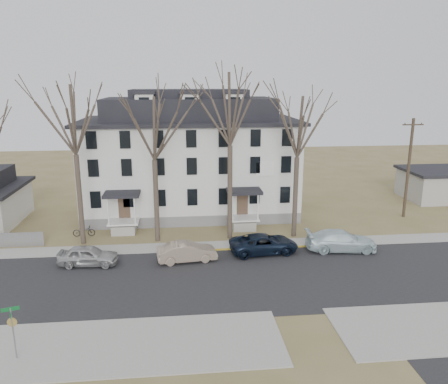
{
  "coord_description": "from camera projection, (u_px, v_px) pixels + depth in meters",
  "views": [
    {
      "loc": [
        -2.95,
        -24.57,
        12.87
      ],
      "look_at": [
        0.43,
        9.0,
        4.22
      ],
      "focal_mm": 35.0,
      "sensor_mm": 36.0,
      "label": 1
    }
  ],
  "objects": [
    {
      "name": "utility_pole_far",
      "position": [
        409.0,
        167.0,
        41.24
      ],
      "size": [
        2.0,
        0.28,
        9.5
      ],
      "color": "#3D3023",
      "rests_on": "ground"
    },
    {
      "name": "car_tan",
      "position": [
        187.0,
        252.0,
        31.79
      ],
      "size": [
        4.47,
        2.05,
        1.42
      ],
      "primitive_type": "imported",
      "rotation": [
        0.0,
        0.0,
        1.7
      ],
      "color": "gray",
      "rests_on": "ground"
    },
    {
      "name": "street_sign",
      "position": [
        12.0,
        325.0,
        20.3
      ],
      "size": [
        0.78,
        0.78,
        2.74
      ],
      "rotation": [
        0.0,
        0.0,
        0.29
      ],
      "color": "gray",
      "rests_on": "ground"
    },
    {
      "name": "distant_building",
      "position": [
        442.0,
        184.0,
        48.55
      ],
      "size": [
        8.5,
        6.5,
        3.35
      ],
      "color": "#A09F97",
      "rests_on": "ground"
    },
    {
      "name": "car_white",
      "position": [
        341.0,
        241.0,
        33.81
      ],
      "size": [
        5.59,
        2.67,
        1.57
      ],
      "primitive_type": "imported",
      "rotation": [
        0.0,
        0.0,
        1.48
      ],
      "color": "silver",
      "rests_on": "ground"
    },
    {
      "name": "tree_far_left",
      "position": [
        73.0,
        115.0,
        32.97
      ],
      "size": [
        8.4,
        8.4,
        13.72
      ],
      "color": "#473B31",
      "rests_on": "ground"
    },
    {
      "name": "near_sidewalk_left",
      "position": [
        83.0,
        349.0,
        21.57
      ],
      "size": [
        20.0,
        5.0,
        0.08
      ],
      "primitive_type": "cube",
      "color": "#A09F97",
      "rests_on": "ground"
    },
    {
      "name": "tree_center",
      "position": [
        230.0,
        104.0,
        33.95
      ],
      "size": [
        9.0,
        9.0,
        14.7
      ],
      "color": "#473B31",
      "rests_on": "ground"
    },
    {
      "name": "far_sidewalk",
      "position": [
        220.0,
        246.0,
        34.88
      ],
      "size": [
        120.0,
        2.0,
        0.08
      ],
      "primitive_type": "cube",
      "color": "#A09F97",
      "rests_on": "ground"
    },
    {
      "name": "car_silver",
      "position": [
        88.0,
        256.0,
        31.1
      ],
      "size": [
        4.34,
        2.02,
        1.44
      ],
      "primitive_type": "imported",
      "rotation": [
        0.0,
        0.0,
        1.49
      ],
      "color": "#B1B1B1",
      "rests_on": "ground"
    },
    {
      "name": "ground",
      "position": [
        232.0,
        293.0,
        27.17
      ],
      "size": [
        120.0,
        120.0,
        0.0
      ],
      "primitive_type": "plane",
      "color": "olive",
      "rests_on": "ground"
    },
    {
      "name": "boarding_house",
      "position": [
        190.0,
        159.0,
        42.94
      ],
      "size": [
        20.8,
        12.36,
        12.05
      ],
      "color": "slate",
      "rests_on": "ground"
    },
    {
      "name": "tree_mid_right",
      "position": [
        298.0,
        122.0,
        34.86
      ],
      "size": [
        7.8,
        7.8,
        12.74
      ],
      "color": "#473B31",
      "rests_on": "ground"
    },
    {
      "name": "tree_mid_left",
      "position": [
        153.0,
        124.0,
        33.74
      ],
      "size": [
        7.8,
        7.8,
        12.74
      ],
      "color": "#473B31",
      "rests_on": "ground"
    },
    {
      "name": "car_navy",
      "position": [
        264.0,
        244.0,
        33.34
      ],
      "size": [
        5.45,
        2.95,
        1.45
      ],
      "primitive_type": "imported",
      "rotation": [
        0.0,
        0.0,
        1.68
      ],
      "color": "black",
      "rests_on": "ground"
    },
    {
      "name": "main_road",
      "position": [
        228.0,
        279.0,
        29.09
      ],
      "size": [
        120.0,
        10.0,
        0.04
      ],
      "primitive_type": "cube",
      "color": "#27272A",
      "rests_on": "ground"
    },
    {
      "name": "bicycle_left",
      "position": [
        84.0,
        231.0,
        36.89
      ],
      "size": [
        1.86,
        0.72,
        0.96
      ],
      "primitive_type": "imported",
      "rotation": [
        0.0,
        0.0,
        1.62
      ],
      "color": "black",
      "rests_on": "ground"
    },
    {
      "name": "yellow_curb",
      "position": [
        284.0,
        248.0,
        34.49
      ],
      "size": [
        14.0,
        0.25,
        0.06
      ],
      "primitive_type": "cube",
      "color": "gold",
      "rests_on": "ground"
    }
  ]
}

